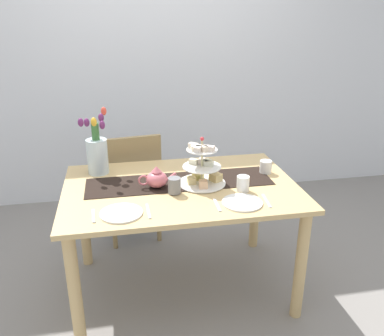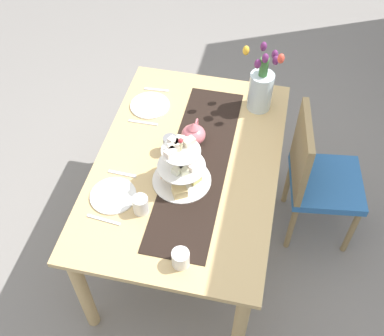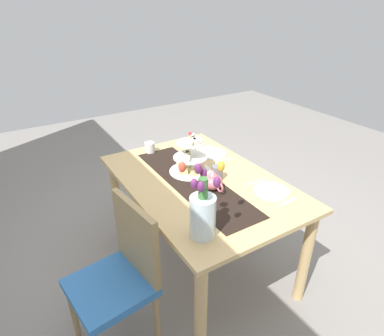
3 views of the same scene
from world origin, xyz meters
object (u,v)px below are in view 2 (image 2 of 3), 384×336
(dining_table, at_px, (188,175))
(fork_right, at_px, (122,174))
(fork_left, at_px, (156,90))
(mug_white_text, at_px, (141,205))
(cream_jug, at_px, (181,258))
(knife_right, at_px, (104,220))
(knife_left, at_px, (143,123))
(dinner_plate_right, at_px, (113,196))
(chair_left, at_px, (316,175))
(tulip_vase, at_px, (261,87))
(mug_grey, at_px, (170,144))
(teapot, at_px, (193,134))
(tiered_cake_stand, at_px, (182,168))
(dinner_plate_left, at_px, (150,105))

(dining_table, height_order, fork_right, fork_right)
(fork_left, bearing_deg, mug_white_text, 10.39)
(cream_jug, bearing_deg, knife_right, -109.43)
(dining_table, bearing_deg, mug_white_text, -22.89)
(fork_left, bearing_deg, knife_right, 0.00)
(dining_table, distance_m, knife_left, 0.40)
(dinner_plate_right, bearing_deg, knife_left, 180.00)
(chair_left, xyz_separation_m, fork_left, (-0.24, -1.02, 0.26))
(tulip_vase, height_order, mug_grey, tulip_vase)
(dining_table, distance_m, fork_right, 0.36)
(fork_left, xyz_separation_m, fork_right, (0.67, 0.00, 0.00))
(dinner_plate_right, bearing_deg, teapot, 145.53)
(fork_right, bearing_deg, dining_table, 116.59)
(tulip_vase, distance_m, cream_jug, 1.12)
(chair_left, height_order, tiered_cake_stand, tiered_cake_stand)
(chair_left, relative_size, knife_right, 5.35)
(teapot, relative_size, mug_white_text, 2.51)
(tulip_vase, distance_m, fork_right, 0.92)
(dining_table, relative_size, knife_left, 8.46)
(dining_table, bearing_deg, tiered_cake_stand, 0.79)
(teapot, relative_size, fork_left, 1.59)
(dining_table, height_order, chair_left, chair_left)
(dinner_plate_left, xyz_separation_m, mug_grey, (0.32, 0.20, 0.05))
(chair_left, distance_m, mug_grey, 0.90)
(knife_left, height_order, mug_grey, mug_grey)
(tiered_cake_stand, distance_m, cream_jug, 0.47)
(dining_table, height_order, knife_right, knife_right)
(dinner_plate_right, bearing_deg, knife_right, 0.00)
(knife_left, relative_size, fork_right, 1.13)
(cream_jug, relative_size, mug_grey, 0.89)
(fork_right, height_order, knife_right, same)
(fork_left, xyz_separation_m, knife_right, (0.96, 0.00, 0.00))
(fork_right, bearing_deg, mug_white_text, 38.96)
(dinner_plate_right, height_order, fork_right, dinner_plate_right)
(tiered_cake_stand, height_order, tulip_vase, tulip_vase)
(tulip_vase, distance_m, knife_left, 0.69)
(knife_left, bearing_deg, dinner_plate_right, 0.00)
(tulip_vase, height_order, cream_jug, tulip_vase)
(tulip_vase, relative_size, dinner_plate_right, 1.86)
(cream_jug, xyz_separation_m, knife_left, (-0.82, -0.41, -0.04))
(dinner_plate_right, height_order, knife_right, dinner_plate_right)
(dining_table, height_order, dinner_plate_right, dinner_plate_right)
(teapot, relative_size, knife_right, 1.40)
(teapot, height_order, tulip_vase, tulip_vase)
(dinner_plate_left, relative_size, mug_grey, 2.42)
(teapot, xyz_separation_m, cream_jug, (0.74, 0.10, -0.02))
(fork_right, bearing_deg, knife_left, 180.00)
(cream_jug, distance_m, mug_white_text, 0.35)
(dining_table, distance_m, dinner_plate_left, 0.50)
(fork_left, distance_m, knife_left, 0.29)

